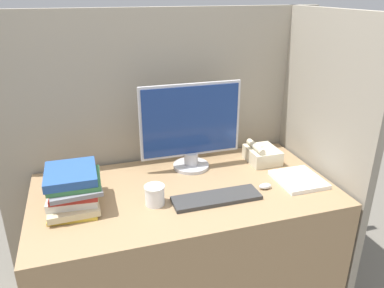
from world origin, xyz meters
The scene contains 10 objects.
cubicle_panel_rear centered at (0.00, 0.85, 0.82)m, with size 1.94×0.04×1.65m.
cubicle_panel_right centered at (0.81, 0.44, 0.82)m, with size 0.04×0.87×1.65m.
desk centered at (0.00, 0.41, 0.39)m, with size 1.54×0.81×0.78m.
monitor centered at (0.11, 0.64, 1.01)m, with size 0.57×0.21×0.49m.
keyboard centered at (0.12, 0.25, 0.79)m, with size 0.44×0.13×0.02m.
mouse centered at (0.40, 0.28, 0.79)m, with size 0.07×0.04×0.03m.
coffee_cup centered at (-0.18, 0.30, 0.83)m, with size 0.10×0.10×0.10m.
book_stack centered at (-0.55, 0.39, 0.87)m, with size 0.26×0.31×0.19m.
desk_telephone centered at (0.53, 0.58, 0.82)m, with size 0.17×0.20×0.12m.
paper_pile centered at (0.61, 0.30, 0.79)m, with size 0.23×0.25×0.02m.
Camera 1 is at (-0.47, -1.23, 1.74)m, focal length 35.00 mm.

